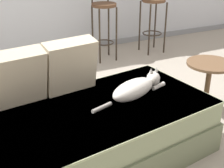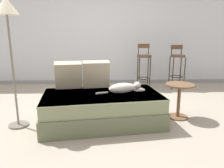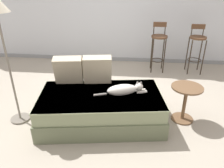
{
  "view_description": "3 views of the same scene",
  "coord_description": "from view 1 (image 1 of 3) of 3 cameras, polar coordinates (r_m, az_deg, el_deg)",
  "views": [
    {
      "loc": [
        -0.8,
        -2.26,
        1.59
      ],
      "look_at": [
        0.15,
        -0.3,
        0.57
      ],
      "focal_mm": 50.0,
      "sensor_mm": 36.0,
      "label": 1
    },
    {
      "loc": [
        0.05,
        -3.47,
        1.33
      ],
      "look_at": [
        0.15,
        -0.3,
        0.57
      ],
      "focal_mm": 35.0,
      "sensor_mm": 36.0,
      "label": 2
    },
    {
      "loc": [
        0.43,
        -3.03,
        1.94
      ],
      "look_at": [
        0.15,
        -0.3,
        0.57
      ],
      "focal_mm": 35.0,
      "sensor_mm": 36.0,
      "label": 3
    }
  ],
  "objects": [
    {
      "name": "bar_stool_near_window",
      "position": [
        4.4,
        -1.54,
        12.56
      ],
      "size": [
        0.34,
        0.34,
        1.06
      ],
      "color": "#2D2319",
      "rests_on": "ground"
    },
    {
      "name": "throw_pillow_corner",
      "position": [
        2.37,
        -17.09,
        1.07
      ],
      "size": [
        0.44,
        0.3,
        0.44
      ],
      "color": "beige",
      "rests_on": "couch"
    },
    {
      "name": "bar_stool_by_doorway",
      "position": [
        4.78,
        7.47,
        13.27
      ],
      "size": [
        0.34,
        0.34,
        1.03
      ],
      "color": "#2D2319",
      "rests_on": "ground"
    },
    {
      "name": "throw_pillow_middle",
      "position": [
        2.51,
        -7.73,
        3.33
      ],
      "size": [
        0.44,
        0.28,
        0.44
      ],
      "color": "beige",
      "rests_on": "couch"
    },
    {
      "name": "couch",
      "position": [
        2.44,
        -2.18,
        -8.88
      ],
      "size": [
        1.85,
        1.19,
        0.45
      ],
      "color": "#636B50",
      "rests_on": "ground"
    },
    {
      "name": "cat",
      "position": [
        2.45,
        4.41,
        -0.75
      ],
      "size": [
        0.73,
        0.3,
        0.19
      ],
      "color": "white",
      "rests_on": "couch"
    },
    {
      "name": "wall_baseboard_trim",
      "position": [
        4.78,
        -14.84,
        5.31
      ],
      "size": [
        8.0,
        0.02,
        0.09
      ],
      "primitive_type": "cube",
      "color": "gray",
      "rests_on": "ground"
    },
    {
      "name": "ground_plane",
      "position": [
        2.88,
        -5.36,
        -8.67
      ],
      "size": [
        16.0,
        16.0,
        0.0
      ],
      "primitive_type": "plane",
      "color": "#A89E8E",
      "rests_on": "ground"
    },
    {
      "name": "side_table",
      "position": [
        3.11,
        17.14,
        0.46
      ],
      "size": [
        0.44,
        0.44,
        0.55
      ],
      "color": "brown",
      "rests_on": "ground"
    }
  ]
}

